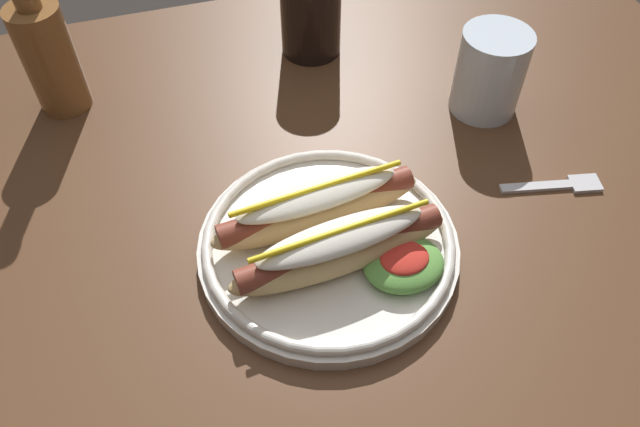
# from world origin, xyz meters

# --- Properties ---
(ground_plane) EXTENTS (8.00, 8.00, 0.00)m
(ground_plane) POSITION_xyz_m (0.00, 0.00, 0.00)
(ground_plane) COLOR #2D2826
(dining_table) EXTENTS (1.30, 0.81, 0.74)m
(dining_table) POSITION_xyz_m (0.00, 0.00, 0.64)
(dining_table) COLOR #51331E
(dining_table) RESTS_ON ground_plane
(hot_dog_plate) EXTENTS (0.28, 0.28, 0.08)m
(hot_dog_plate) POSITION_xyz_m (0.03, -0.13, 0.77)
(hot_dog_plate) COLOR silver
(hot_dog_plate) RESTS_ON dining_table
(fork) EXTENTS (0.12, 0.04, 0.00)m
(fork) POSITION_xyz_m (0.32, -0.12, 0.74)
(fork) COLOR silver
(fork) RESTS_ON dining_table
(soda_cup) EXTENTS (0.08, 0.08, 0.13)m
(soda_cup) POSITION_xyz_m (0.11, 0.23, 0.81)
(soda_cup) COLOR black
(soda_cup) RESTS_ON dining_table
(water_cup) EXTENTS (0.09, 0.09, 0.11)m
(water_cup) POSITION_xyz_m (0.29, 0.04, 0.80)
(water_cup) COLOR silver
(water_cup) RESTS_ON dining_table
(glass_bottle) EXTENTS (0.07, 0.07, 0.23)m
(glass_bottle) POSITION_xyz_m (-0.23, 0.21, 0.83)
(glass_bottle) COLOR brown
(glass_bottle) RESTS_ON dining_table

